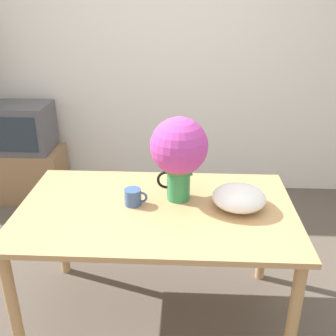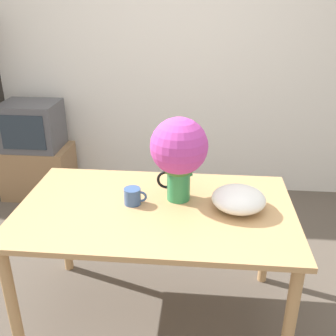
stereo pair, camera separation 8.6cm
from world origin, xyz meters
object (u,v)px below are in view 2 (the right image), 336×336
at_px(coffee_mug, 133,196).
at_px(flower_vase, 179,152).
at_px(white_bowl, 239,199).
at_px(tv_set, 32,126).

bearing_deg(coffee_mug, flower_vase, 18.42).
relative_size(white_bowl, tv_set, 0.57).
distance_m(coffee_mug, white_bowl, 0.57).
distance_m(coffee_mug, tv_set, 1.91).
relative_size(flower_vase, coffee_mug, 3.74).
distance_m(white_bowl, tv_set, 2.31).
relative_size(flower_vase, white_bowl, 1.64).
height_order(coffee_mug, tv_set, tv_set).
xyz_separation_m(coffee_mug, white_bowl, (0.57, -0.00, 0.01)).
bearing_deg(white_bowl, coffee_mug, 179.95).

